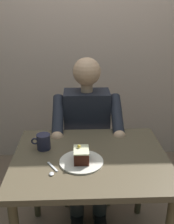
{
  "coord_description": "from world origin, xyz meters",
  "views": [
    {
      "loc": [
        0.08,
        1.38,
        1.57
      ],
      "look_at": [
        0.02,
        -0.1,
        0.98
      ],
      "focal_mm": 42.17,
      "sensor_mm": 36.0,
      "label": 1
    }
  ],
  "objects_px": {
    "coffee_cup": "(43,141)",
    "dessert_spoon": "(52,171)",
    "chair": "(86,139)",
    "seated_person": "(87,133)",
    "cake_slice": "(81,155)",
    "dining_table": "(90,170)"
  },
  "relations": [
    {
      "from": "dining_table",
      "to": "chair",
      "type": "relative_size",
      "value": 1.03
    },
    {
      "from": "dining_table",
      "to": "seated_person",
      "type": "distance_m",
      "value": 0.5
    },
    {
      "from": "coffee_cup",
      "to": "dessert_spoon",
      "type": "xyz_separation_m",
      "value": [
        -0.07,
        0.25,
        -0.05
      ]
    },
    {
      "from": "cake_slice",
      "to": "coffee_cup",
      "type": "height_order",
      "value": "cake_slice"
    },
    {
      "from": "dining_table",
      "to": "cake_slice",
      "type": "bearing_deg",
      "value": 48.62
    },
    {
      "from": "dessert_spoon",
      "to": "cake_slice",
      "type": "bearing_deg",
      "value": -153.22
    },
    {
      "from": "seated_person",
      "to": "dessert_spoon",
      "type": "relative_size",
      "value": 8.93
    },
    {
      "from": "seated_person",
      "to": "dessert_spoon",
      "type": "xyz_separation_m",
      "value": [
        0.22,
        0.65,
        0.09
      ]
    },
    {
      "from": "coffee_cup",
      "to": "dessert_spoon",
      "type": "distance_m",
      "value": 0.27
    },
    {
      "from": "chair",
      "to": "coffee_cup",
      "type": "xyz_separation_m",
      "value": [
        0.29,
        0.57,
        0.28
      ]
    },
    {
      "from": "dessert_spoon",
      "to": "seated_person",
      "type": "bearing_deg",
      "value": -108.76
    },
    {
      "from": "cake_slice",
      "to": "dessert_spoon",
      "type": "xyz_separation_m",
      "value": [
        0.16,
        0.08,
        -0.05
      ]
    },
    {
      "from": "coffee_cup",
      "to": "dessert_spoon",
      "type": "relative_size",
      "value": 0.88
    },
    {
      "from": "dining_table",
      "to": "dessert_spoon",
      "type": "bearing_deg",
      "value": 33.69
    },
    {
      "from": "chair",
      "to": "seated_person",
      "type": "relative_size",
      "value": 0.74
    },
    {
      "from": "dining_table",
      "to": "seated_person",
      "type": "xyz_separation_m",
      "value": [
        0.0,
        -0.5,
        0.01
      ]
    },
    {
      "from": "seated_person",
      "to": "cake_slice",
      "type": "bearing_deg",
      "value": 84.29
    },
    {
      "from": "cake_slice",
      "to": "dessert_spoon",
      "type": "bearing_deg",
      "value": 26.78
    },
    {
      "from": "cake_slice",
      "to": "coffee_cup",
      "type": "bearing_deg",
      "value": -35.74
    },
    {
      "from": "seated_person",
      "to": "cake_slice",
      "type": "relative_size",
      "value": 10.55
    },
    {
      "from": "chair",
      "to": "seated_person",
      "type": "distance_m",
      "value": 0.23
    },
    {
      "from": "cake_slice",
      "to": "dessert_spoon",
      "type": "height_order",
      "value": "cake_slice"
    }
  ]
}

